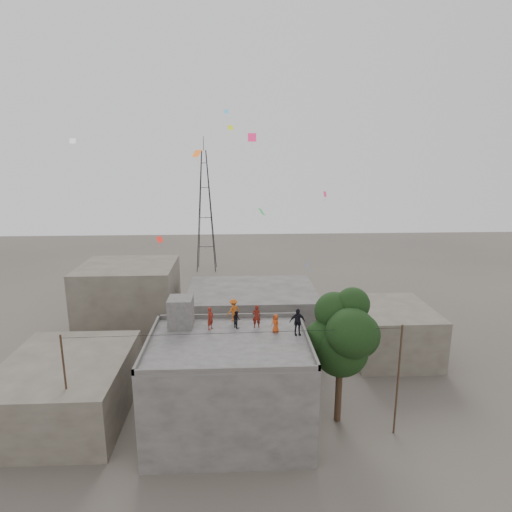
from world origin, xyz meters
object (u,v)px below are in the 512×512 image
Objects in this scene: stair_head_box at (181,312)px; transmission_tower at (205,211)px; person_dark_adult at (297,322)px; person_red_adult at (256,316)px; tree at (343,335)px.

transmission_tower reaches higher than stair_head_box.
person_dark_adult is (8.40, -39.21, -2.09)m from transmission_tower.
person_red_adult is at bearing -5.29° from stair_head_box.
stair_head_box is at bearing 169.26° from tree.
tree is at bearing -73.91° from transmission_tower.
tree is 5.17× the size of person_dark_adult.
stair_head_box reaches higher than person_dark_adult.
tree is at bearing 159.80° from person_red_adult.
person_dark_adult is (-2.97, 0.19, 0.88)m from tree.
stair_head_box reaches higher than person_red_adult.
stair_head_box is 1.14× the size of person_dark_adult.
stair_head_box is 10.80m from tree.
transmission_tower is at bearing -85.85° from person_red_adult.
transmission_tower is at bearing 106.09° from tree.
stair_head_box is at bearing -88.77° from transmission_tower.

